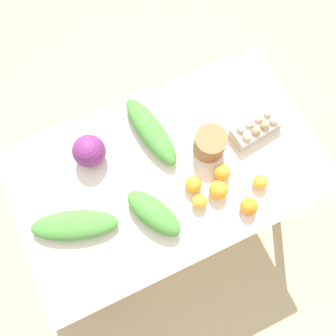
{
  "coord_description": "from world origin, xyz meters",
  "views": [
    {
      "loc": [
        0.18,
        0.4,
        2.15
      ],
      "look_at": [
        0.0,
        0.0,
        0.79
      ],
      "focal_mm": 35.0,
      "sensor_mm": 36.0,
      "label": 1
    }
  ],
  "objects_px": {
    "orange_2": "(260,182)",
    "greens_bunch_kale": "(151,131)",
    "orange_5": "(222,172)",
    "orange_1": "(193,185)",
    "paper_bag": "(210,144)",
    "greens_bunch_beet_tops": "(154,213)",
    "egg_carton": "(256,127)",
    "orange_0": "(219,190)",
    "greens_bunch_dandelion": "(75,225)",
    "cabbage_purple": "(89,151)",
    "orange_4": "(249,206)",
    "orange_3": "(200,202)"
  },
  "relations": [
    {
      "from": "orange_2",
      "to": "greens_bunch_kale",
      "type": "bearing_deg",
      "value": -51.32
    },
    {
      "from": "orange_2",
      "to": "orange_5",
      "type": "bearing_deg",
      "value": -39.65
    },
    {
      "from": "orange_1",
      "to": "orange_5",
      "type": "bearing_deg",
      "value": 178.73
    },
    {
      "from": "paper_bag",
      "to": "greens_bunch_beet_tops",
      "type": "xyz_separation_m",
      "value": [
        0.35,
        0.17,
        -0.02
      ]
    },
    {
      "from": "egg_carton",
      "to": "orange_5",
      "type": "bearing_deg",
      "value": -159.32
    },
    {
      "from": "egg_carton",
      "to": "orange_0",
      "type": "bearing_deg",
      "value": -153.82
    },
    {
      "from": "greens_bunch_kale",
      "to": "greens_bunch_dandelion",
      "type": "distance_m",
      "value": 0.52
    },
    {
      "from": "greens_bunch_beet_tops",
      "to": "egg_carton",
      "type": "bearing_deg",
      "value": -164.12
    },
    {
      "from": "greens_bunch_dandelion",
      "to": "orange_5",
      "type": "distance_m",
      "value": 0.66
    },
    {
      "from": "orange_5",
      "to": "orange_1",
      "type": "bearing_deg",
      "value": -1.27
    },
    {
      "from": "orange_1",
      "to": "orange_2",
      "type": "bearing_deg",
      "value": 157.6
    },
    {
      "from": "cabbage_purple",
      "to": "paper_bag",
      "type": "distance_m",
      "value": 0.52
    },
    {
      "from": "cabbage_purple",
      "to": "orange_0",
      "type": "height_order",
      "value": "cabbage_purple"
    },
    {
      "from": "egg_carton",
      "to": "paper_bag",
      "type": "relative_size",
      "value": 1.72
    },
    {
      "from": "greens_bunch_kale",
      "to": "greens_bunch_beet_tops",
      "type": "xyz_separation_m",
      "value": [
        0.14,
        0.34,
        0.0
      ]
    },
    {
      "from": "paper_bag",
      "to": "orange_1",
      "type": "distance_m",
      "value": 0.19
    },
    {
      "from": "greens_bunch_dandelion",
      "to": "orange_0",
      "type": "height_order",
      "value": "orange_0"
    },
    {
      "from": "paper_bag",
      "to": "greens_bunch_dandelion",
      "type": "bearing_deg",
      "value": 6.86
    },
    {
      "from": "orange_1",
      "to": "egg_carton",
      "type": "bearing_deg",
      "value": -162.02
    },
    {
      "from": "cabbage_purple",
      "to": "orange_4",
      "type": "xyz_separation_m",
      "value": [
        -0.52,
        0.5,
        -0.03
      ]
    },
    {
      "from": "greens_bunch_kale",
      "to": "orange_5",
      "type": "height_order",
      "value": "greens_bunch_kale"
    },
    {
      "from": "orange_0",
      "to": "cabbage_purple",
      "type": "bearing_deg",
      "value": -41.42
    },
    {
      "from": "egg_carton",
      "to": "cabbage_purple",
      "type": "bearing_deg",
      "value": 157.96
    },
    {
      "from": "orange_1",
      "to": "greens_bunch_kale",
      "type": "bearing_deg",
      "value": -78.39
    },
    {
      "from": "cabbage_purple",
      "to": "greens_bunch_dandelion",
      "type": "height_order",
      "value": "cabbage_purple"
    },
    {
      "from": "greens_bunch_kale",
      "to": "paper_bag",
      "type": "bearing_deg",
      "value": 140.0
    },
    {
      "from": "greens_bunch_dandelion",
      "to": "orange_4",
      "type": "bearing_deg",
      "value": 161.31
    },
    {
      "from": "egg_carton",
      "to": "orange_5",
      "type": "distance_m",
      "value": 0.27
    },
    {
      "from": "orange_3",
      "to": "orange_5",
      "type": "bearing_deg",
      "value": -152.92
    },
    {
      "from": "paper_bag",
      "to": "orange_4",
      "type": "height_order",
      "value": "paper_bag"
    },
    {
      "from": "orange_3",
      "to": "cabbage_purple",
      "type": "bearing_deg",
      "value": -49.03
    },
    {
      "from": "greens_bunch_kale",
      "to": "orange_4",
      "type": "bearing_deg",
      "value": 115.62
    },
    {
      "from": "cabbage_purple",
      "to": "orange_3",
      "type": "xyz_separation_m",
      "value": [
        -0.34,
        0.39,
        -0.04
      ]
    },
    {
      "from": "orange_1",
      "to": "orange_2",
      "type": "xyz_separation_m",
      "value": [
        -0.27,
        0.11,
        -0.0
      ]
    },
    {
      "from": "greens_bunch_dandelion",
      "to": "orange_2",
      "type": "relative_size",
      "value": 5.52
    },
    {
      "from": "egg_carton",
      "to": "paper_bag",
      "type": "bearing_deg",
      "value": 170.92
    },
    {
      "from": "cabbage_purple",
      "to": "orange_3",
      "type": "height_order",
      "value": "cabbage_purple"
    },
    {
      "from": "orange_0",
      "to": "egg_carton",
      "type": "bearing_deg",
      "value": -146.73
    },
    {
      "from": "greens_bunch_kale",
      "to": "orange_4",
      "type": "relative_size",
      "value": 5.13
    },
    {
      "from": "cabbage_purple",
      "to": "egg_carton",
      "type": "xyz_separation_m",
      "value": [
        -0.72,
        0.19,
        -0.03
      ]
    },
    {
      "from": "cabbage_purple",
      "to": "orange_5",
      "type": "xyz_separation_m",
      "value": [
        -0.48,
        0.32,
        -0.04
      ]
    },
    {
      "from": "egg_carton",
      "to": "orange_2",
      "type": "bearing_deg",
      "value": -121.92
    },
    {
      "from": "cabbage_purple",
      "to": "orange_2",
      "type": "relative_size",
      "value": 2.19
    },
    {
      "from": "orange_1",
      "to": "orange_2",
      "type": "relative_size",
      "value": 1.11
    },
    {
      "from": "orange_2",
      "to": "orange_1",
      "type": "bearing_deg",
      "value": -22.4
    },
    {
      "from": "orange_4",
      "to": "orange_5",
      "type": "bearing_deg",
      "value": -79.89
    },
    {
      "from": "greens_bunch_dandelion",
      "to": "orange_1",
      "type": "xyz_separation_m",
      "value": [
        -0.52,
        0.05,
        0.0
      ]
    },
    {
      "from": "egg_carton",
      "to": "greens_bunch_beet_tops",
      "type": "distance_m",
      "value": 0.6
    },
    {
      "from": "greens_bunch_beet_tops",
      "to": "greens_bunch_dandelion",
      "type": "height_order",
      "value": "greens_bunch_beet_tops"
    },
    {
      "from": "orange_3",
      "to": "orange_4",
      "type": "height_order",
      "value": "orange_4"
    }
  ]
}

